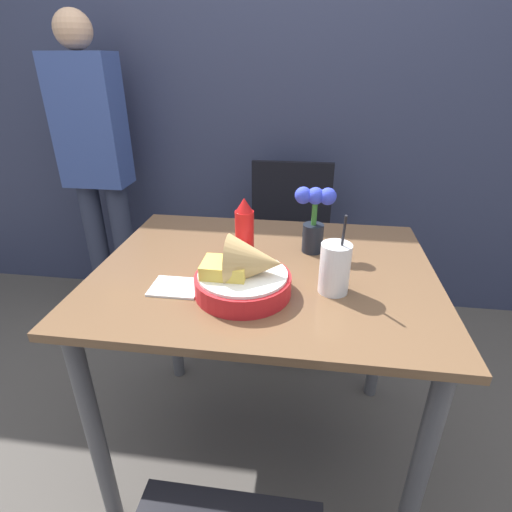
# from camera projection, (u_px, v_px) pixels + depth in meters

# --- Properties ---
(ground_plane) EXTENTS (12.00, 12.00, 0.00)m
(ground_plane) POSITION_uv_depth(u_px,v_px,m) (263.00, 444.00, 1.54)
(ground_plane) COLOR #4C4742
(wall_window) EXTENTS (7.00, 0.06, 2.60)m
(wall_window) POSITION_uv_depth(u_px,v_px,m) (293.00, 67.00, 1.98)
(wall_window) COLOR #2D334C
(wall_window) RESTS_ON ground_plane
(dining_table) EXTENTS (1.00, 0.79, 0.77)m
(dining_table) POSITION_uv_depth(u_px,v_px,m) (264.00, 302.00, 1.25)
(dining_table) COLOR brown
(dining_table) RESTS_ON ground_plane
(chair_far_window) EXTENTS (0.40, 0.40, 0.89)m
(chair_far_window) POSITION_uv_depth(u_px,v_px,m) (289.00, 237.00, 2.01)
(chair_far_window) COLOR black
(chair_far_window) RESTS_ON ground_plane
(food_basket) EXTENTS (0.26, 0.26, 0.17)m
(food_basket) POSITION_uv_depth(u_px,v_px,m) (246.00, 274.00, 1.04)
(food_basket) COLOR red
(food_basket) RESTS_ON dining_table
(ketchup_bottle) EXTENTS (0.06, 0.06, 0.20)m
(ketchup_bottle) POSITION_uv_depth(u_px,v_px,m) (245.00, 232.00, 1.19)
(ketchup_bottle) COLOR red
(ketchup_bottle) RESTS_ON dining_table
(drink_cup) EXTENTS (0.08, 0.08, 0.23)m
(drink_cup) POSITION_uv_depth(u_px,v_px,m) (335.00, 270.00, 1.05)
(drink_cup) COLOR silver
(drink_cup) RESTS_ON dining_table
(flower_vase) EXTENTS (0.13, 0.07, 0.21)m
(flower_vase) POSITION_uv_depth(u_px,v_px,m) (314.00, 217.00, 1.25)
(flower_vase) COLOR black
(flower_vase) RESTS_ON dining_table
(napkin) EXTENTS (0.13, 0.11, 0.01)m
(napkin) POSITION_uv_depth(u_px,v_px,m) (176.00, 287.00, 1.09)
(napkin) COLOR white
(napkin) RESTS_ON dining_table
(person_standing) EXTENTS (0.32, 0.18, 1.54)m
(person_standing) POSITION_uv_depth(u_px,v_px,m) (96.00, 158.00, 2.03)
(person_standing) COLOR #2D3347
(person_standing) RESTS_ON ground_plane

